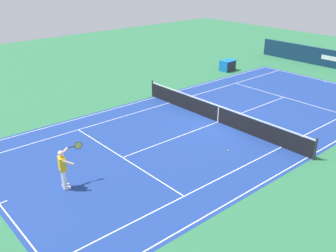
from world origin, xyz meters
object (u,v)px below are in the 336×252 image
(equipment_cart_tarped, at_px, (228,65))
(tennis_net, at_px, (218,114))
(tennis_player_near, at_px, (63,167))
(tennis_ball, at_px, (228,151))

(equipment_cart_tarped, bearing_deg, tennis_net, 38.27)
(tennis_player_near, relative_size, tennis_ball, 25.71)
(tennis_net, bearing_deg, tennis_ball, 50.24)
(tennis_player_near, bearing_deg, equipment_cart_tarped, -157.72)
(tennis_net, xyz_separation_m, tennis_ball, (2.27, 2.73, -0.46))
(tennis_player_near, xyz_separation_m, tennis_ball, (-7.26, 2.11, -0.90))
(tennis_net, bearing_deg, tennis_player_near, 3.73)
(tennis_player_near, xyz_separation_m, equipment_cart_tarped, (-18.18, -7.45, -0.49))
(tennis_player_near, height_order, equipment_cart_tarped, tennis_player_near)
(tennis_ball, bearing_deg, tennis_player_near, -16.20)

